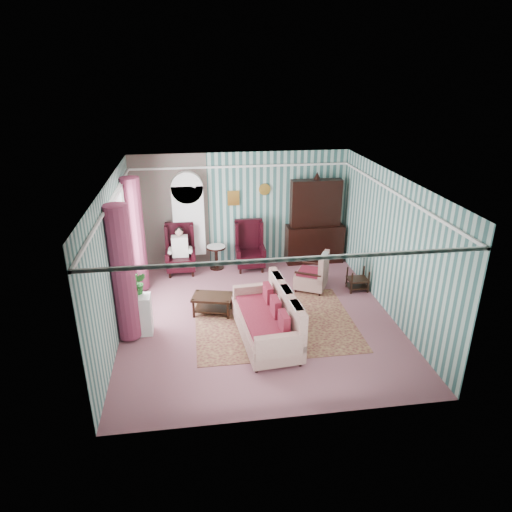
{
  "coord_description": "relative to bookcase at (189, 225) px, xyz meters",
  "views": [
    {
      "loc": [
        -1.2,
        -8.23,
        4.83
      ],
      "look_at": [
        0.04,
        0.6,
        1.12
      ],
      "focal_mm": 32.0,
      "sensor_mm": 36.0,
      "label": 1
    }
  ],
  "objects": [
    {
      "name": "sofa",
      "position": [
        1.37,
        -3.73,
        -0.6
      ],
      "size": [
        1.1,
        2.18,
        1.04
      ],
      "primitive_type": "cube",
      "rotation": [
        0.0,
        0.0,
        1.66
      ],
      "color": "beige",
      "rests_on": "floor"
    },
    {
      "name": "room_shell",
      "position": [
        0.73,
        -2.66,
        0.89
      ],
      "size": [
        5.53,
        6.02,
        2.91
      ],
      "color": "#35605B",
      "rests_on": "ground"
    },
    {
      "name": "floral_armchair",
      "position": [
        2.76,
        -1.74,
        -0.64
      ],
      "size": [
        1.0,
        1.01,
        0.97
      ],
      "primitive_type": "cube",
      "rotation": [
        0.0,
        0.0,
        1.08
      ],
      "color": "beige",
      "rests_on": "floor"
    },
    {
      "name": "seated_woman",
      "position": [
        -0.25,
        -0.39,
        -0.53
      ],
      "size": [
        0.44,
        0.4,
        1.18
      ],
      "primitive_type": null,
      "color": "silver",
      "rests_on": "floor"
    },
    {
      "name": "nest_table",
      "position": [
        3.82,
        -1.94,
        -0.85
      ],
      "size": [
        0.45,
        0.38,
        0.54
      ],
      "primitive_type": "cube",
      "color": "black",
      "rests_on": "floor"
    },
    {
      "name": "wingback_left",
      "position": [
        -0.25,
        -0.39,
        -0.5
      ],
      "size": [
        0.76,
        0.8,
        1.25
      ],
      "primitive_type": "cube",
      "color": "black",
      "rests_on": "floor"
    },
    {
      "name": "coffee_table",
      "position": [
        0.42,
        -2.57,
        -0.91
      ],
      "size": [
        0.92,
        0.7,
        0.41
      ],
      "primitive_type": "cube",
      "rotation": [
        0.0,
        0.0,
        -0.24
      ],
      "color": "black",
      "rests_on": "floor"
    },
    {
      "name": "bookcase",
      "position": [
        0.0,
        0.0,
        0.0
      ],
      "size": [
        0.8,
        0.28,
        2.24
      ],
      "primitive_type": "cube",
      "color": "white",
      "rests_on": "floor"
    },
    {
      "name": "wingback_right",
      "position": [
        1.5,
        -0.39,
        -0.5
      ],
      "size": [
        0.76,
        0.8,
        1.25
      ],
      "primitive_type": "cube",
      "color": "black",
      "rests_on": "floor"
    },
    {
      "name": "potted_plant_a",
      "position": [
        -1.06,
        -3.19,
        -0.12
      ],
      "size": [
        0.45,
        0.42,
        0.39
      ],
      "primitive_type": "imported",
      "rotation": [
        0.0,
        0.0,
        -0.42
      ],
      "color": "#204716",
      "rests_on": "plant_stand"
    },
    {
      "name": "potted_plant_b",
      "position": [
        -0.96,
        -3.03,
        -0.1
      ],
      "size": [
        0.24,
        0.2,
        0.44
      ],
      "primitive_type": "imported",
      "rotation": [
        0.0,
        0.0,
        0.01
      ],
      "color": "#19521C",
      "rests_on": "plant_stand"
    },
    {
      "name": "floor",
      "position": [
        1.35,
        -2.84,
        -1.12
      ],
      "size": [
        6.0,
        6.0,
        0.0
      ],
      "primitive_type": "plane",
      "color": "#884F54",
      "rests_on": "ground"
    },
    {
      "name": "plant_stand",
      "position": [
        -1.05,
        -3.14,
        -0.72
      ],
      "size": [
        0.55,
        0.35,
        0.8
      ],
      "primitive_type": "cube",
      "color": "silver",
      "rests_on": "floor"
    },
    {
      "name": "potted_plant_c",
      "position": [
        -1.09,
        -3.03,
        -0.11
      ],
      "size": [
        0.25,
        0.25,
        0.43
      ],
      "primitive_type": "imported",
      "rotation": [
        0.0,
        0.0,
        0.03
      ],
      "color": "#1C5A1C",
      "rests_on": "plant_stand"
    },
    {
      "name": "dresser_hutch",
      "position": [
        3.25,
        -0.12,
        0.06
      ],
      "size": [
        1.5,
        0.56,
        2.36
      ],
      "primitive_type": "cube",
      "color": "black",
      "rests_on": "floor"
    },
    {
      "name": "rug",
      "position": [
        1.65,
        -3.14,
        -1.11
      ],
      "size": [
        3.2,
        2.6,
        0.01
      ],
      "primitive_type": "cube",
      "color": "#4E1A1F",
      "rests_on": "floor"
    },
    {
      "name": "round_side_table",
      "position": [
        0.65,
        -0.24,
        -0.82
      ],
      "size": [
        0.5,
        0.5,
        0.6
      ],
      "primitive_type": "cylinder",
      "color": "black",
      "rests_on": "floor"
    }
  ]
}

